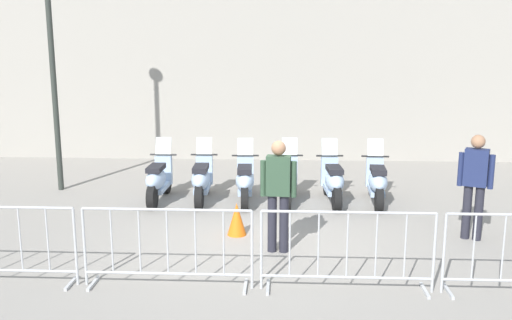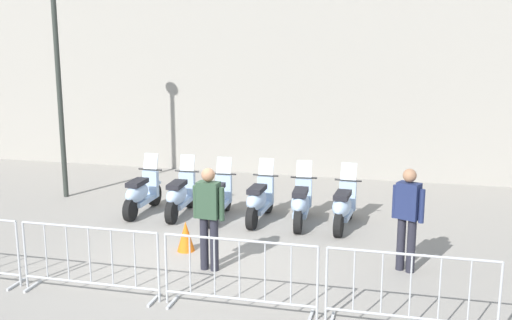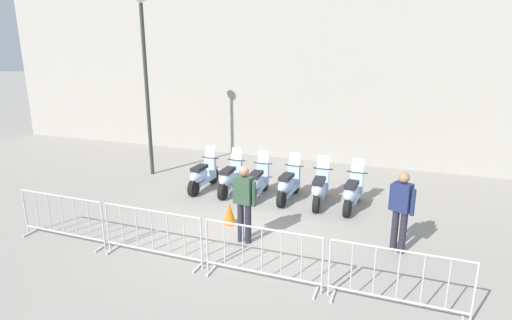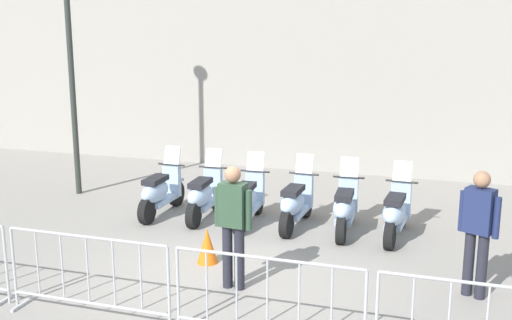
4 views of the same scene
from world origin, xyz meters
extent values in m
plane|color=gray|center=(0.00, 0.00, 0.00)|extent=(120.00, 120.00, 0.00)
cylinder|color=black|center=(-1.56, 3.46, 0.24)|extent=(0.23, 0.50, 0.48)
cylinder|color=black|center=(-1.80, 2.24, 0.24)|extent=(0.23, 0.50, 0.48)
cube|color=#A8C1E0|center=(-1.68, 2.85, 0.28)|extent=(0.45, 0.91, 0.10)
ellipsoid|color=#A8C1E0|center=(-1.74, 2.58, 0.52)|extent=(0.52, 0.89, 0.40)
cube|color=black|center=(-1.73, 2.61, 0.74)|extent=(0.39, 0.64, 0.10)
cube|color=#A8C1E0|center=(-1.60, 3.28, 0.55)|extent=(0.36, 0.20, 0.60)
cylinder|color=black|center=(-1.60, 3.28, 0.88)|extent=(0.56, 0.15, 0.04)
cube|color=silver|center=(-1.59, 3.32, 1.06)|extent=(0.34, 0.20, 0.35)
cube|color=#A8C1E0|center=(-1.56, 3.46, 0.51)|extent=(0.26, 0.35, 0.06)
cylinder|color=black|center=(-0.72, 3.34, 0.24)|extent=(0.21, 0.50, 0.48)
cylinder|color=black|center=(-0.91, 2.11, 0.24)|extent=(0.21, 0.50, 0.48)
cube|color=#A8C1E0|center=(-0.81, 2.72, 0.28)|extent=(0.41, 0.90, 0.10)
ellipsoid|color=#A8C1E0|center=(-0.86, 2.45, 0.52)|extent=(0.48, 0.89, 0.40)
cube|color=black|center=(-0.85, 2.48, 0.74)|extent=(0.37, 0.64, 0.10)
cube|color=#A8C1E0|center=(-0.75, 3.15, 0.55)|extent=(0.36, 0.19, 0.60)
cylinder|color=black|center=(-0.75, 3.15, 0.88)|extent=(0.56, 0.12, 0.04)
cube|color=silver|center=(-0.74, 3.20, 1.06)|extent=(0.34, 0.19, 0.35)
cube|color=#A8C1E0|center=(-0.72, 3.34, 0.51)|extent=(0.25, 0.35, 0.06)
cylinder|color=black|center=(0.12, 3.12, 0.24)|extent=(0.20, 0.49, 0.48)
cylinder|color=black|center=(-0.05, 1.89, 0.24)|extent=(0.20, 0.49, 0.48)
cube|color=#A8C1E0|center=(0.04, 2.50, 0.28)|extent=(0.39, 0.90, 0.10)
ellipsoid|color=#A8C1E0|center=(0.00, 2.23, 0.52)|extent=(0.47, 0.88, 0.40)
cube|color=black|center=(0.00, 2.26, 0.74)|extent=(0.36, 0.63, 0.10)
cube|color=#A8C1E0|center=(0.09, 2.93, 0.55)|extent=(0.36, 0.18, 0.60)
cylinder|color=black|center=(0.09, 2.93, 0.88)|extent=(0.56, 0.11, 0.04)
cube|color=silver|center=(0.10, 2.98, 1.06)|extent=(0.34, 0.18, 0.35)
cube|color=#A8C1E0|center=(0.12, 3.12, 0.51)|extent=(0.24, 0.34, 0.06)
cylinder|color=black|center=(1.05, 3.02, 0.24)|extent=(0.24, 0.50, 0.48)
cylinder|color=black|center=(0.77, 1.81, 0.24)|extent=(0.24, 0.50, 0.48)
cube|color=#A8C1E0|center=(0.91, 2.42, 0.28)|extent=(0.47, 0.91, 0.10)
ellipsoid|color=#A8C1E0|center=(0.85, 2.15, 0.52)|extent=(0.54, 0.90, 0.40)
cube|color=black|center=(0.86, 2.18, 0.74)|extent=(0.41, 0.65, 0.10)
cube|color=#A8C1E0|center=(1.01, 2.84, 0.55)|extent=(0.36, 0.21, 0.60)
cylinder|color=black|center=(1.01, 2.84, 0.88)|extent=(0.55, 0.16, 0.04)
cube|color=silver|center=(1.02, 2.89, 1.06)|extent=(0.34, 0.21, 0.35)
cube|color=#A8C1E0|center=(1.05, 3.02, 0.51)|extent=(0.27, 0.36, 0.06)
cylinder|color=black|center=(1.85, 2.85, 0.24)|extent=(0.20, 0.49, 0.48)
cylinder|color=black|center=(1.69, 1.62, 0.24)|extent=(0.20, 0.49, 0.48)
cube|color=#A8C1E0|center=(1.77, 2.24, 0.28)|extent=(0.39, 0.90, 0.10)
ellipsoid|color=#A8C1E0|center=(1.74, 1.96, 0.52)|extent=(0.46, 0.88, 0.40)
cube|color=black|center=(1.74, 1.99, 0.74)|extent=(0.35, 0.63, 0.10)
cube|color=#A8C1E0|center=(1.83, 2.67, 0.55)|extent=(0.35, 0.18, 0.60)
cylinder|color=black|center=(1.83, 2.67, 0.88)|extent=(0.56, 0.11, 0.04)
cube|color=silver|center=(1.83, 2.72, 1.06)|extent=(0.33, 0.18, 0.35)
cube|color=#A8C1E0|center=(1.85, 2.85, 0.51)|extent=(0.24, 0.34, 0.06)
cylinder|color=black|center=(2.79, 2.65, 0.24)|extent=(0.26, 0.50, 0.48)
cylinder|color=black|center=(2.47, 1.45, 0.24)|extent=(0.26, 0.50, 0.48)
cube|color=#A8C1E0|center=(2.63, 2.05, 0.28)|extent=(0.49, 0.91, 0.10)
ellipsoid|color=#A8C1E0|center=(2.56, 1.78, 0.52)|extent=(0.56, 0.90, 0.40)
cube|color=black|center=(2.57, 1.81, 0.74)|extent=(0.42, 0.65, 0.10)
cube|color=#A8C1E0|center=(2.74, 2.47, 0.55)|extent=(0.36, 0.22, 0.60)
cylinder|color=black|center=(2.74, 2.47, 0.88)|extent=(0.55, 0.18, 0.04)
cube|color=silver|center=(2.75, 2.52, 1.06)|extent=(0.34, 0.22, 0.35)
cube|color=#A8C1E0|center=(2.79, 2.65, 0.51)|extent=(0.27, 0.36, 0.06)
cube|color=#B2B5B7|center=(-2.73, -1.15, 0.02)|extent=(0.12, 0.44, 0.04)
cylinder|color=#B2B5B7|center=(-2.64, -1.17, 0.53)|extent=(0.04, 0.04, 1.05)
cube|color=#B2B5B7|center=(-2.44, -1.21, 0.02)|extent=(0.12, 0.44, 0.04)
cylinder|color=#B2B5B7|center=(-2.52, -1.19, 0.53)|extent=(0.04, 0.04, 1.05)
cylinder|color=#B2B5B7|center=(-0.37, -1.61, 0.53)|extent=(0.04, 0.04, 1.05)
cylinder|color=#B2B5B7|center=(-1.45, -1.40, 1.05)|extent=(2.16, 0.45, 0.04)
cylinder|color=#B2B5B7|center=(-1.45, -1.40, 0.18)|extent=(2.16, 0.45, 0.04)
cylinder|color=#B2B5B7|center=(-2.16, -1.26, 0.61)|extent=(0.02, 0.02, 0.87)
cylinder|color=#B2B5B7|center=(-1.81, -1.33, 0.61)|extent=(0.02, 0.02, 0.87)
cylinder|color=#B2B5B7|center=(-1.45, -1.40, 0.61)|extent=(0.02, 0.02, 0.87)
cylinder|color=#B2B5B7|center=(-1.09, -1.47, 0.61)|extent=(0.02, 0.02, 0.87)
cylinder|color=#B2B5B7|center=(-0.73, -1.54, 0.61)|extent=(0.02, 0.02, 0.87)
cylinder|color=#B2B5B7|center=(-0.25, -1.63, 0.53)|extent=(0.04, 0.04, 1.05)
cylinder|color=#B2B5B7|center=(1.90, -2.05, 0.53)|extent=(0.04, 0.04, 1.05)
cylinder|color=#B2B5B7|center=(0.82, -1.84, 1.05)|extent=(2.16, 0.45, 0.04)
cylinder|color=#B2B5B7|center=(0.11, -1.70, 0.61)|extent=(0.02, 0.02, 0.87)
cylinder|color=#B2B5B7|center=(0.46, -1.77, 0.61)|extent=(0.02, 0.02, 0.87)
cylinder|color=#B2B5B7|center=(0.82, -1.84, 0.61)|extent=(0.02, 0.02, 0.87)
cylinder|color=#B2B5B7|center=(1.18, -1.91, 0.61)|extent=(0.02, 0.02, 0.87)
cylinder|color=#B2B5B7|center=(1.54, -1.98, 0.61)|extent=(0.02, 0.02, 0.87)
cylinder|color=#B2B5B7|center=(2.02, -2.07, 0.53)|extent=(0.04, 0.04, 1.05)
cylinder|color=#B2B5B7|center=(3.09, -2.28, 1.05)|extent=(2.16, 0.45, 0.04)
cylinder|color=#B2B5B7|center=(2.37, -2.14, 0.61)|extent=(0.02, 0.02, 0.87)
cylinder|color=#B2B5B7|center=(2.73, -2.21, 0.61)|extent=(0.02, 0.02, 0.87)
cylinder|color=#2D332D|center=(-3.87, 4.09, 2.72)|extent=(0.12, 0.12, 5.44)
cylinder|color=#23232D|center=(3.36, -0.16, 0.45)|extent=(0.14, 0.14, 0.90)
cylinder|color=#23232D|center=(3.51, -0.26, 0.45)|extent=(0.14, 0.14, 0.90)
cube|color=navy|center=(3.43, -0.21, 1.20)|extent=(0.42, 0.39, 0.60)
sphere|color=#9E7051|center=(3.43, -0.21, 1.62)|extent=(0.22, 0.22, 0.22)
cylinder|color=navy|center=(3.25, -0.08, 1.15)|extent=(0.09, 0.09, 0.55)
cylinder|color=navy|center=(3.62, -0.35, 1.15)|extent=(0.09, 0.09, 0.55)
cylinder|color=#23232D|center=(0.29, -0.36, 0.45)|extent=(0.14, 0.14, 0.90)
cylinder|color=#23232D|center=(0.11, -0.31, 0.45)|extent=(0.14, 0.14, 0.90)
cube|color=#2D4733|center=(0.20, -0.33, 1.20)|extent=(0.41, 0.31, 0.60)
sphere|color=#9E7051|center=(0.20, -0.33, 1.62)|extent=(0.22, 0.22, 0.22)
cylinder|color=#2D4733|center=(0.42, -0.40, 1.15)|extent=(0.09, 0.09, 0.55)
cylinder|color=#2D4733|center=(-0.02, -0.27, 1.15)|extent=(0.09, 0.09, 0.55)
cone|color=orange|center=(-0.34, 0.53, 0.28)|extent=(0.32, 0.32, 0.55)
camera|label=1|loc=(-1.26, -8.32, 3.08)|focal=39.04mm
camera|label=2|loc=(1.47, -9.66, 3.80)|focal=41.98mm
camera|label=3|loc=(1.85, -8.36, 4.11)|focal=28.67mm
camera|label=4|loc=(1.48, -8.25, 3.60)|focal=43.54mm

